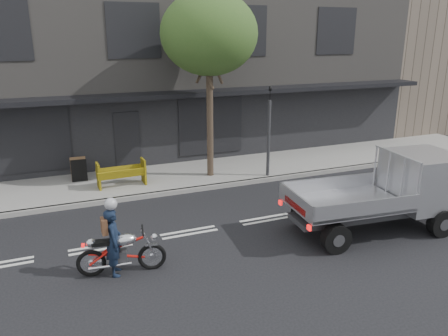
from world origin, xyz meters
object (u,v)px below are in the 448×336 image
at_px(rider, 114,242).
at_px(sandwich_board, 79,171).
at_px(street_tree, 209,34).
at_px(motorcycle, 121,251).
at_px(traffic_light_pole, 269,137).
at_px(flatbed_ute, 409,184).
at_px(construction_barrier, 123,175).

xyz_separation_m(rider, sandwich_board, (-0.25, 6.63, -0.22)).
bearing_deg(street_tree, rider, -128.12).
bearing_deg(motorcycle, traffic_light_pole, 46.51).
distance_m(traffic_light_pole, rider, 8.05).
height_order(street_tree, motorcycle, street_tree).
height_order(rider, flatbed_ute, flatbed_ute).
bearing_deg(flatbed_ute, street_tree, 126.41).
bearing_deg(rider, sandwich_board, 11.35).
relative_size(street_tree, rider, 4.22).
relative_size(traffic_light_pole, sandwich_board, 4.05).
bearing_deg(traffic_light_pole, motorcycle, -142.66).
xyz_separation_m(motorcycle, construction_barrier, (0.95, 5.42, 0.08)).
bearing_deg(flatbed_ute, traffic_light_pole, 113.04).
relative_size(construction_barrier, sandwich_board, 1.95).
bearing_deg(rider, motorcycle, -80.87).
relative_size(flatbed_ute, sandwich_board, 5.73).
distance_m(motorcycle, flatbed_ute, 7.99).
height_order(flatbed_ute, construction_barrier, flatbed_ute).
distance_m(rider, construction_barrier, 5.53).
bearing_deg(construction_barrier, traffic_light_pole, -6.79).
distance_m(rider, flatbed_ute, 8.12).
height_order(flatbed_ute, sandwich_board, flatbed_ute).
height_order(traffic_light_pole, rider, traffic_light_pole).
bearing_deg(sandwich_board, construction_barrier, -40.52).
relative_size(flatbed_ute, construction_barrier, 2.94).
height_order(motorcycle, rider, rider).
distance_m(street_tree, flatbed_ute, 8.17).
height_order(street_tree, construction_barrier, street_tree).
height_order(traffic_light_pole, construction_barrier, traffic_light_pole).
distance_m(traffic_light_pole, motorcycle, 7.96).
distance_m(motorcycle, rider, 0.30).
bearing_deg(motorcycle, street_tree, 62.01).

